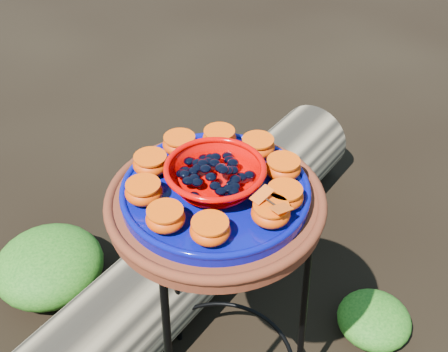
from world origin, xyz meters
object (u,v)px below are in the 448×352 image
terracotta_saucer (215,204)px  cobalt_plate (215,192)px  driftwood_log (203,244)px  plant_stand (217,318)px  red_bowl (215,177)px

terracotta_saucer → cobalt_plate: (0.00, 0.00, 0.03)m
driftwood_log → terracotta_saucer: bearing=-115.8°
terracotta_saucer → driftwood_log: 0.73m
plant_stand → red_bowl: red_bowl is taller
plant_stand → terracotta_saucer: 0.37m
terracotta_saucer → cobalt_plate: cobalt_plate is taller
plant_stand → cobalt_plate: size_ratio=1.92×
terracotta_saucer → red_bowl: red_bowl is taller
terracotta_saucer → red_bowl: bearing=0.0°
driftwood_log → cobalt_plate: bearing=-115.8°
plant_stand → cobalt_plate: bearing=0.0°
red_bowl → driftwood_log: 0.79m
terracotta_saucer → cobalt_plate: size_ratio=1.17×
red_bowl → driftwood_log: (0.20, 0.41, -0.64)m
cobalt_plate → red_bowl: size_ratio=2.00×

